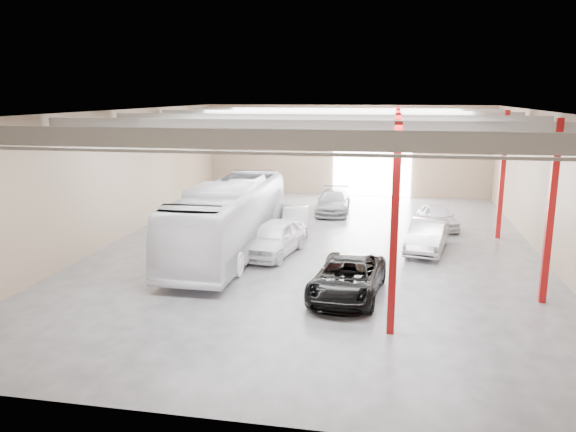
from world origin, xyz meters
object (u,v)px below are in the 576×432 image
(car_right_far, at_px, (438,217))
(car_row_a, at_px, (274,238))
(coach_bus, at_px, (229,218))
(black_sedan, at_px, (347,278))
(car_right_near, at_px, (427,236))
(car_row_c, at_px, (333,202))
(car_row_b, at_px, (296,219))

(car_right_far, bearing_deg, car_row_a, -153.42)
(coach_bus, relative_size, black_sedan, 2.36)
(coach_bus, height_order, car_right_near, coach_bus)
(car_row_a, relative_size, car_row_c, 0.96)
(car_right_near, distance_m, car_right_far, 5.27)
(car_row_b, distance_m, car_right_near, 7.95)
(black_sedan, relative_size, car_row_a, 1.09)
(black_sedan, bearing_deg, car_row_b, 115.89)
(black_sedan, bearing_deg, car_row_a, 133.42)
(car_row_a, distance_m, car_row_b, 5.21)
(car_row_c, xyz_separation_m, car_right_near, (5.73, -8.44, 0.04))
(black_sedan, relative_size, car_row_b, 1.29)
(car_row_b, height_order, car_right_far, car_row_b)
(car_row_a, xyz_separation_m, car_row_c, (1.77, 10.57, -0.10))
(coach_bus, distance_m, car_row_b, 6.04)
(black_sedan, distance_m, car_row_a, 6.61)
(car_row_b, distance_m, car_row_c, 5.60)
(car_row_c, relative_size, car_right_far, 1.30)
(car_row_a, distance_m, car_row_c, 10.72)
(car_right_near, xyz_separation_m, car_right_far, (0.87, 5.20, -0.11))
(car_row_a, height_order, car_right_far, car_row_a)
(car_row_a, distance_m, car_right_far, 11.13)
(car_row_c, height_order, car_right_near, car_right_near)
(car_row_a, height_order, car_row_b, car_row_a)
(black_sedan, xyz_separation_m, car_right_near, (3.42, 7.33, 0.03))
(car_row_b, height_order, car_row_c, car_row_c)
(car_row_b, xyz_separation_m, car_row_c, (1.60, 5.37, 0.06))
(car_right_near, relative_size, car_right_far, 1.20)
(black_sedan, xyz_separation_m, car_row_c, (-2.31, 15.77, -0.01))
(car_row_b, relative_size, car_row_c, 0.81)
(car_row_c, bearing_deg, car_row_b, -108.43)
(coach_bus, height_order, car_row_c, coach_bus)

